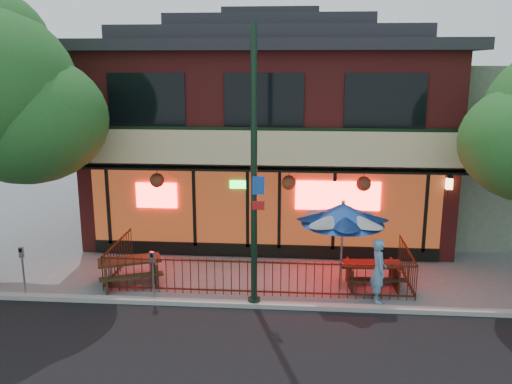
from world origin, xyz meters
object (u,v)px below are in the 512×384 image
(street_light, at_px, (254,186))
(parking_meter_near, at_px, (153,268))
(picnic_table_left, at_px, (130,268))
(pedestrian, at_px, (378,270))
(picnic_table_right, at_px, (372,271))
(parking_meter_far, at_px, (23,263))
(patio_umbrella, at_px, (343,214))

(street_light, distance_m, parking_meter_near, 3.44)
(picnic_table_left, bearing_deg, pedestrian, -5.18)
(picnic_table_left, distance_m, picnic_table_right, 6.78)
(parking_meter_near, xyz_separation_m, parking_meter_far, (-3.48, -0.00, 0.03))
(street_light, distance_m, patio_umbrella, 2.76)
(picnic_table_right, bearing_deg, patio_umbrella, -161.88)
(picnic_table_left, bearing_deg, picnic_table_right, 3.13)
(picnic_table_left, relative_size, pedestrian, 1.22)
(parking_meter_far, bearing_deg, patio_umbrella, 8.10)
(picnic_table_left, distance_m, parking_meter_near, 1.55)
(street_light, relative_size, picnic_table_right, 4.22)
(picnic_table_right, bearing_deg, picnic_table_left, -176.87)
(street_light, relative_size, pedestrian, 4.10)
(street_light, relative_size, parking_meter_far, 4.93)
(street_light, xyz_separation_m, picnic_table_right, (3.17, 1.49, -2.70))
(pedestrian, distance_m, parking_meter_far, 9.31)
(street_light, bearing_deg, picnic_table_left, 162.75)
(picnic_table_left, xyz_separation_m, parking_meter_near, (0.98, -1.12, 0.45))
(parking_meter_near, bearing_deg, picnic_table_right, 14.38)
(picnic_table_right, xyz_separation_m, parking_meter_near, (-5.80, -1.49, 0.48))
(street_light, relative_size, picnic_table_left, 3.36)
(street_light, xyz_separation_m, parking_meter_far, (-6.11, 0.00, -2.19))
(parking_meter_near, bearing_deg, street_light, -0.06)
(picnic_table_right, relative_size, parking_meter_near, 1.21)
(street_light, xyz_separation_m, pedestrian, (3.19, 0.50, -2.30))
(street_light, height_order, parking_meter_far, street_light)
(pedestrian, xyz_separation_m, parking_meter_near, (-5.81, -0.50, 0.08))
(patio_umbrella, bearing_deg, picnic_table_right, 18.12)
(parking_meter_near, bearing_deg, parking_meter_far, -180.00)
(picnic_table_left, xyz_separation_m, patio_umbrella, (5.88, 0.08, 1.68))
(parking_meter_near, bearing_deg, patio_umbrella, 13.68)
(street_light, bearing_deg, parking_meter_near, 179.94)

